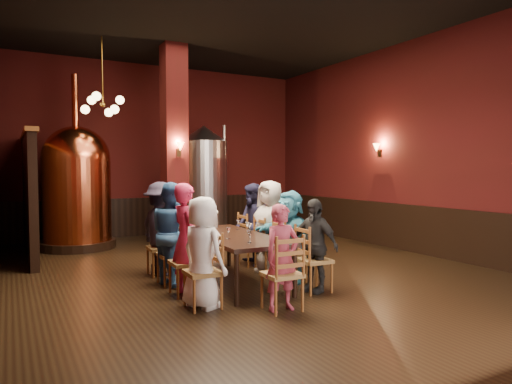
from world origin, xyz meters
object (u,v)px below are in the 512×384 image
person_1 (186,239)px  steel_vessel (204,182)px  dining_table (232,239)px  rose_vase (213,213)px  person_2 (172,233)px  copper_kettle (77,186)px  person_0 (203,252)px

person_1 → steel_vessel: size_ratio=0.55×
dining_table → person_1: 0.92m
person_1 → rose_vase: size_ratio=4.29×
dining_table → steel_vessel: 4.78m
person_2 → copper_kettle: (-0.86, 4.04, 0.61)m
person_0 → steel_vessel: (2.25, 5.49, 0.72)m
dining_table → copper_kettle: bearing=112.9°
person_1 → person_2: bearing=-3.9°
person_1 → rose_vase: person_1 is taller
steel_vessel → rose_vase: 3.77m
copper_kettle → person_1: bearing=-79.9°
dining_table → person_2: person_2 is taller
rose_vase → person_1: bearing=-126.4°
person_2 → rose_vase: (0.94, 0.64, 0.20)m
copper_kettle → dining_table: bearing=-68.8°
rose_vase → person_0: bearing=-116.5°
person_0 → rose_vase: person_0 is taller
person_0 → rose_vase: (0.98, 1.97, 0.28)m
person_1 → copper_kettle: copper_kettle is taller
dining_table → person_1: (-0.86, -0.30, 0.10)m
copper_kettle → rose_vase: size_ratio=10.44×
person_0 → steel_vessel: steel_vessel is taller
dining_table → copper_kettle: size_ratio=0.63×
dining_table → steel_vessel: size_ratio=0.85×
dining_table → steel_vessel: steel_vessel is taller
person_2 → steel_vessel: steel_vessel is taller
dining_table → person_2: bearing=158.8°
steel_vessel → rose_vase: (-1.27, -3.52, -0.44)m
person_1 → copper_kettle: 4.81m
person_1 → person_2: person_1 is taller
dining_table → person_2: size_ratio=1.54×
steel_vessel → copper_kettle: bearing=-177.8°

